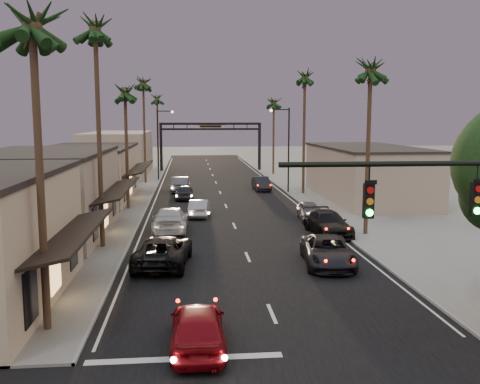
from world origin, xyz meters
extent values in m
plane|color=slate|center=(0.00, 40.00, 0.00)|extent=(200.00, 200.00, 0.00)
cube|color=black|center=(0.00, 45.00, 0.00)|extent=(14.00, 120.00, 0.02)
cube|color=slate|center=(-9.50, 52.00, 0.06)|extent=(5.00, 92.00, 0.12)
cube|color=slate|center=(9.50, 52.00, 0.06)|extent=(5.00, 92.00, 0.12)
cube|color=gray|center=(-13.00, 26.00, 2.75)|extent=(8.00, 14.00, 5.50)
cube|color=tan|center=(-13.00, 42.00, 2.50)|extent=(8.00, 16.00, 5.00)
cube|color=gray|center=(-13.00, 65.00, 3.00)|extent=(8.00, 20.00, 6.00)
cube|color=gray|center=(14.00, 40.00, 2.50)|extent=(8.00, 18.00, 5.00)
cylinder|color=black|center=(3.40, 4.00, 6.60)|extent=(8.40, 0.16, 0.16)
cube|color=black|center=(1.80, 4.00, 5.55)|extent=(0.28, 0.22, 1.00)
cube|color=black|center=(5.00, 4.00, 5.55)|extent=(0.28, 0.22, 1.00)
cube|color=black|center=(-7.40, 70.00, 3.50)|extent=(0.40, 0.40, 7.00)
cube|color=black|center=(7.40, 70.00, 3.50)|extent=(0.40, 0.40, 7.00)
cube|color=black|center=(0.00, 70.00, 7.10)|extent=(15.20, 0.35, 0.35)
cube|color=black|center=(0.00, 70.00, 6.30)|extent=(15.20, 0.30, 0.30)
cube|color=beige|center=(0.00, 69.98, 6.70)|extent=(4.20, 0.12, 1.00)
cylinder|color=black|center=(7.20, 45.00, 4.50)|extent=(0.16, 0.16, 9.00)
cylinder|color=black|center=(6.20, 45.00, 8.80)|extent=(2.00, 0.12, 0.12)
sphere|color=#FFD899|center=(5.30, 45.00, 8.70)|extent=(0.30, 0.30, 0.30)
cylinder|color=black|center=(-7.20, 58.00, 4.50)|extent=(0.16, 0.16, 9.00)
cylinder|color=black|center=(-6.20, 58.00, 8.80)|extent=(2.00, 0.12, 0.12)
sphere|color=#FFD899|center=(-5.30, 58.00, 8.70)|extent=(0.30, 0.30, 0.30)
cylinder|color=#38281C|center=(-8.60, 9.00, 5.50)|extent=(0.28, 0.28, 11.00)
sphere|color=black|center=(-8.60, 9.00, 11.60)|extent=(3.20, 3.20, 3.20)
cylinder|color=#38281C|center=(-8.60, 22.00, 6.50)|extent=(0.28, 0.28, 13.00)
sphere|color=black|center=(-8.60, 22.00, 13.60)|extent=(3.20, 3.20, 3.20)
cylinder|color=#38281C|center=(-8.60, 36.00, 5.00)|extent=(0.28, 0.28, 10.00)
sphere|color=black|center=(-8.60, 36.00, 10.60)|extent=(3.20, 3.20, 3.20)
cylinder|color=#38281C|center=(-8.60, 55.00, 6.00)|extent=(0.28, 0.28, 12.00)
sphere|color=black|center=(-8.60, 55.00, 12.60)|extent=(3.20, 3.20, 3.20)
cylinder|color=#38281C|center=(8.60, 24.00, 5.50)|extent=(0.28, 0.28, 11.00)
sphere|color=black|center=(8.60, 24.00, 11.60)|extent=(3.20, 3.20, 3.20)
cylinder|color=#38281C|center=(8.60, 44.00, 6.00)|extent=(0.28, 0.28, 12.00)
sphere|color=black|center=(8.60, 44.00, 12.60)|extent=(3.20, 3.20, 3.20)
cylinder|color=#38281C|center=(8.60, 64.00, 5.00)|extent=(0.28, 0.28, 10.00)
sphere|color=black|center=(8.60, 64.00, 10.60)|extent=(3.20, 3.20, 3.20)
cylinder|color=#38281C|center=(-8.30, 78.00, 5.50)|extent=(0.28, 0.28, 11.00)
sphere|color=black|center=(-8.30, 78.00, 11.60)|extent=(3.20, 3.20, 3.20)
imported|color=maroon|center=(-3.05, 7.00, 0.79)|extent=(1.89, 4.65, 1.58)
imported|color=black|center=(-4.72, 17.68, 0.81)|extent=(3.31, 6.09, 1.62)
imported|color=gray|center=(-2.50, 32.13, 0.70)|extent=(1.88, 4.35, 1.39)
imported|color=#AEAEAE|center=(-4.64, 26.63, 0.84)|extent=(2.46, 5.84, 1.68)
imported|color=black|center=(-3.78, 41.47, 0.73)|extent=(1.75, 4.31, 1.46)
imported|color=#4B4B50|center=(-4.25, 46.97, 0.83)|extent=(1.97, 5.10, 1.66)
imported|color=black|center=(4.12, 16.93, 0.77)|extent=(3.13, 5.78, 1.54)
imported|color=black|center=(6.10, 24.47, 0.79)|extent=(2.73, 5.65, 1.58)
imported|color=#4E4E53|center=(6.08, 29.97, 0.70)|extent=(1.93, 4.22, 1.40)
imported|color=black|center=(4.64, 47.41, 0.75)|extent=(1.74, 4.59, 1.50)
camera|label=1|loc=(-3.27, -10.60, 7.87)|focal=40.00mm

